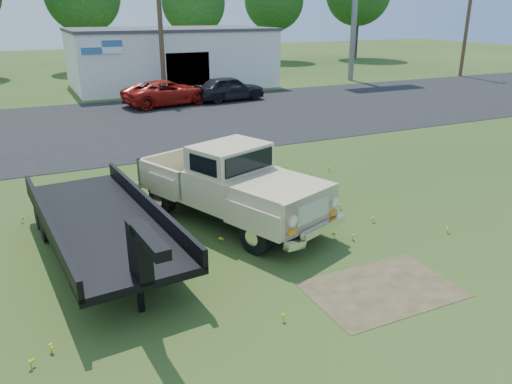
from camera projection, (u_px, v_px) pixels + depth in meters
ground at (253, 245)px, 12.07m from camera, size 140.00×140.00×0.00m
asphalt_lot at (125, 124)px, 24.79m from camera, size 90.00×14.00×0.02m
dirt_patch_a at (382, 289)px, 10.14m from camera, size 3.00×2.00×0.01m
dirt_patch_b at (138, 209)px, 14.23m from camera, size 2.20×1.60×0.01m
commercial_building at (171, 57)px, 36.67m from camera, size 14.20×8.20×4.15m
utility_pole_mid at (160, 23)px, 30.77m from camera, size 1.60×0.30×9.00m
utility_pole_east at (468, 20)px, 41.27m from camera, size 1.60×0.30×9.00m
treeline_e at (194, 3)px, 47.94m from camera, size 6.08×6.08×9.04m
treeline_f at (274, 1)px, 53.99m from camera, size 6.40×6.40×9.52m
vintage_pickup_truck at (230, 184)px, 13.08m from camera, size 4.25×6.29×2.13m
flatbed_trailer at (101, 217)px, 11.25m from camera, size 2.94×7.20×1.92m
red_pickup at (167, 93)px, 29.53m from camera, size 5.59×3.34×1.46m
dark_sedan at (229, 89)px, 30.99m from camera, size 4.61×2.23×1.52m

